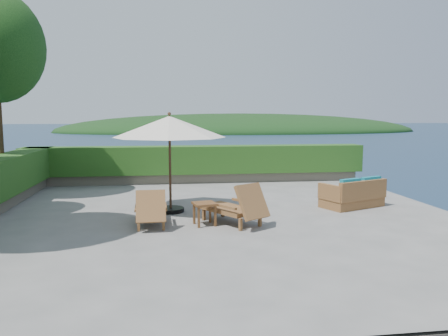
{
  "coord_description": "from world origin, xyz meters",
  "views": [
    {
      "loc": [
        -1.25,
        -10.35,
        2.45
      ],
      "look_at": [
        0.3,
        0.8,
        1.1
      ],
      "focal_mm": 35.0,
      "sensor_mm": 36.0,
      "label": 1
    }
  ],
  "objects": [
    {
      "name": "ocean",
      "position": [
        0.0,
        0.0,
        -3.0
      ],
      "size": [
        600.0,
        600.0,
        0.0
      ],
      "primitive_type": "plane",
      "color": "#152C44",
      "rests_on": "ground"
    },
    {
      "name": "hedge_far",
      "position": [
        0.0,
        5.6,
        0.85
      ],
      "size": [
        12.4,
        0.9,
        1.0
      ],
      "primitive_type": "cube",
      "color": "#1B4A15",
      "rests_on": "planter_wall_far"
    },
    {
      "name": "offshore_island",
      "position": [
        25.0,
        140.0,
        -3.0
      ],
      "size": [
        126.0,
        57.6,
        12.6
      ],
      "primitive_type": "ellipsoid",
      "color": "black",
      "rests_on": "ocean"
    },
    {
      "name": "patio_umbrella",
      "position": [
        -1.09,
        0.7,
        2.15
      ],
      "size": [
        2.97,
        2.97,
        2.55
      ],
      "rotation": [
        0.0,
        0.0,
        -0.05
      ],
      "color": "black",
      "rests_on": "ground"
    },
    {
      "name": "lounge_left",
      "position": [
        -1.55,
        -0.69,
        0.37
      ],
      "size": [
        0.72,
        1.54,
        0.88
      ],
      "rotation": [
        0.0,
        0.0,
        0.03
      ],
      "color": "olive",
      "rests_on": "ground"
    },
    {
      "name": "ground",
      "position": [
        0.0,
        0.0,
        0.0
      ],
      "size": [
        12.0,
        12.0,
        0.0
      ],
      "primitive_type": "plane",
      "color": "gray",
      "rests_on": "ground"
    },
    {
      "name": "wicker_loveseat",
      "position": [
        3.8,
        0.62,
        0.32
      ],
      "size": [
        1.89,
        1.45,
        0.83
      ],
      "rotation": [
        0.0,
        0.0,
        0.39
      ],
      "color": "olive",
      "rests_on": "ground"
    },
    {
      "name": "lounge_right",
      "position": [
        0.34,
        -0.82,
        0.41
      ],
      "size": [
        1.51,
        1.8,
        0.98
      ],
      "rotation": [
        0.0,
        0.0,
        0.57
      ],
      "color": "olive",
      "rests_on": "ground"
    },
    {
      "name": "side_table",
      "position": [
        -0.36,
        -0.78,
        0.42
      ],
      "size": [
        0.57,
        0.57,
        0.52
      ],
      "rotation": [
        0.0,
        0.0,
        0.2
      ],
      "color": "brown",
      "rests_on": "ground"
    },
    {
      "name": "foundation",
      "position": [
        0.0,
        0.0,
        -1.55
      ],
      "size": [
        12.0,
        12.0,
        3.0
      ],
      "primitive_type": "cube",
      "color": "#595046",
      "rests_on": "ocean"
    },
    {
      "name": "planter_wall_far",
      "position": [
        0.0,
        5.6,
        0.18
      ],
      "size": [
        12.0,
        0.6,
        0.36
      ],
      "primitive_type": "cube",
      "color": "#6B6355",
      "rests_on": "ground"
    }
  ]
}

